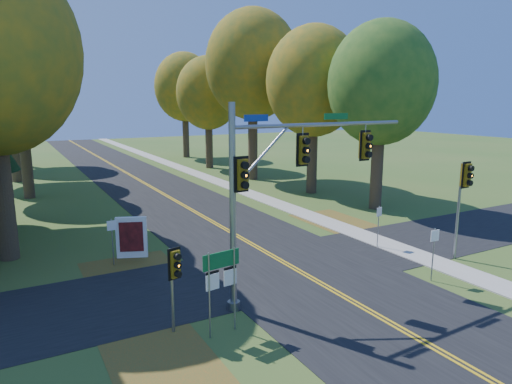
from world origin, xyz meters
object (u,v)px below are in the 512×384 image
east_signal_pole (464,186)px  route_sign_cluster (222,275)px  info_kiosk (132,237)px  traffic_mast (282,176)px

east_signal_pole → route_sign_cluster: 12.89m
route_sign_cluster → info_kiosk: bearing=86.8°
traffic_mast → route_sign_cluster: 4.37m
route_sign_cluster → info_kiosk: (-0.73, 8.78, -1.00)m
traffic_mast → east_signal_pole: (9.67, -0.44, -1.18)m
traffic_mast → info_kiosk: traffic_mast is taller
traffic_mast → info_kiosk: bearing=115.0°
traffic_mast → route_sign_cluster: (-3.09, -1.40, -2.75)m
traffic_mast → east_signal_pole: bearing=-5.0°
east_signal_pole → info_kiosk: east_signal_pole is taller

